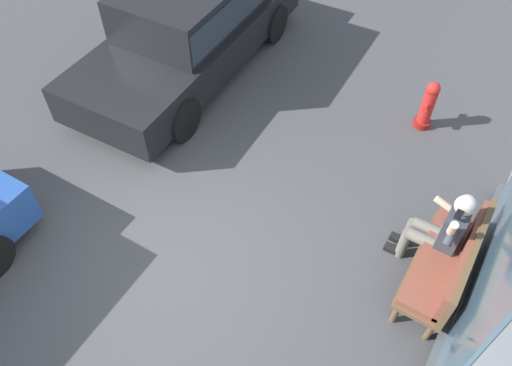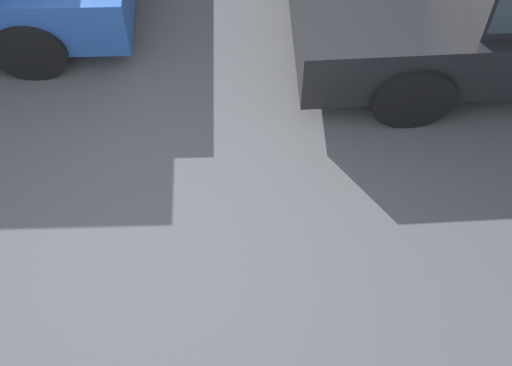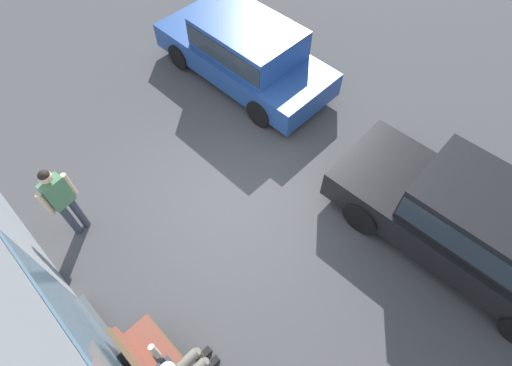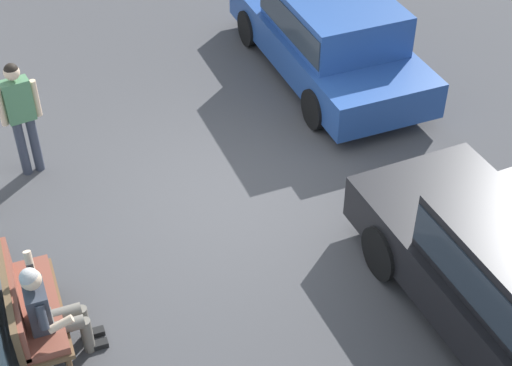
{
  "view_description": "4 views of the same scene",
  "coord_description": "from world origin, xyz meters",
  "views": [
    {
      "loc": [
        2.07,
        2.6,
        5.29
      ],
      "look_at": [
        -1.18,
        0.58,
        0.77
      ],
      "focal_mm": 35.0,
      "sensor_mm": 36.0,
      "label": 1
    },
    {
      "loc": [
        -0.71,
        2.6,
        5.23
      ],
      "look_at": [
        -0.73,
        0.19,
        1.23
      ],
      "focal_mm": 55.0,
      "sensor_mm": 36.0,
      "label": 2
    },
    {
      "loc": [
        -3.14,
        2.6,
        6.48
      ],
      "look_at": [
        -0.56,
        0.08,
        1.21
      ],
      "focal_mm": 28.0,
      "sensor_mm": 36.0,
      "label": 3
    },
    {
      "loc": [
        -7.61,
        2.6,
        6.88
      ],
      "look_at": [
        -0.76,
        -0.01,
        0.82
      ],
      "focal_mm": 55.0,
      "sensor_mm": 36.0,
      "label": 4
    }
  ],
  "objects": [
    {
      "name": "ground_plane",
      "position": [
        0.0,
        0.0,
        0.0
      ],
      "size": [
        60.0,
        60.0,
        0.0
      ],
      "primitive_type": "plane",
      "color": "#424244"
    },
    {
      "name": "bench",
      "position": [
        -1.49,
        2.9,
        0.54
      ],
      "size": [
        1.5,
        0.55,
        0.97
      ],
      "color": "brown",
      "rests_on": "ground_plane"
    },
    {
      "name": "person_on_phone",
      "position": [
        -1.78,
        2.68,
        0.68
      ],
      "size": [
        0.73,
        0.74,
        1.31
      ],
      "color": "#6B665B",
      "rests_on": "ground_plane"
    },
    {
      "name": "parked_car_near",
      "position": [
        -3.45,
        -2.07,
        0.84
      ],
      "size": [
        4.73,
        2.04,
        1.54
      ],
      "color": "black",
      "rests_on": "ground_plane"
    },
    {
      "name": "fire_hydrant",
      "position": [
        -4.07,
        1.78,
        0.39
      ],
      "size": [
        0.38,
        0.26,
        0.81
      ],
      "color": "maroon",
      "rests_on": "ground_plane"
    }
  ]
}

